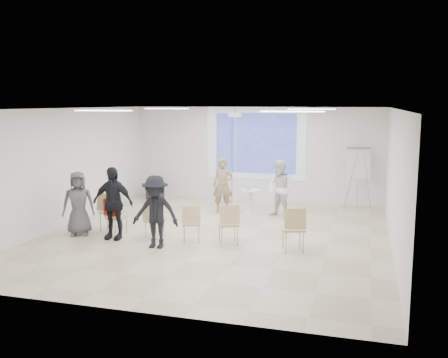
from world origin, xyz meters
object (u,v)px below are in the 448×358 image
(player_left, at_px, (223,182))
(chair_center, at_px, (191,221))
(chair_right_inner, at_px, (229,221))
(chair_left_inner, at_px, (153,218))
(flipchart_easel, at_px, (359,164))
(laptop, at_px, (155,219))
(chair_right_far, at_px, (294,226))
(audience_mid, at_px, (155,207))
(audience_outer, at_px, (78,200))
(player_right, at_px, (280,186))
(av_cart, at_px, (155,189))
(chair_left_mid, at_px, (115,215))
(chair_far_left, at_px, (108,209))
(pedestal_table, at_px, (251,200))
(audience_left, at_px, (113,198))

(player_left, bearing_deg, chair_center, -96.18)
(chair_center, relative_size, chair_right_inner, 0.93)
(chair_left_inner, xyz_separation_m, flipchart_easel, (4.53, 4.65, 0.89))
(chair_left_inner, height_order, laptop, chair_left_inner)
(chair_right_far, bearing_deg, chair_left_inner, 157.66)
(chair_center, bearing_deg, audience_mid, -157.63)
(audience_mid, bearing_deg, player_left, 80.32)
(audience_outer, bearing_deg, chair_center, -25.54)
(chair_left_inner, height_order, chair_right_far, chair_right_far)
(chair_left_inner, distance_m, laptop, 0.10)
(chair_center, distance_m, flipchart_easel, 6.01)
(player_right, relative_size, audience_mid, 0.98)
(audience_mid, distance_m, av_cart, 5.53)
(chair_right_far, bearing_deg, chair_center, 159.50)
(player_right, distance_m, flipchart_easel, 2.71)
(laptop, bearing_deg, chair_left_mid, 23.99)
(chair_far_left, relative_size, flipchart_easel, 0.53)
(chair_far_left, distance_m, audience_outer, 0.75)
(chair_left_mid, distance_m, av_cart, 4.48)
(chair_far_left, bearing_deg, chair_right_inner, 17.14)
(laptop, bearing_deg, av_cart, -50.30)
(chair_left_inner, height_order, audience_outer, audience_outer)
(pedestal_table, bearing_deg, flipchart_easel, 27.92)
(chair_left_inner, xyz_separation_m, audience_outer, (-1.81, -0.21, 0.38))
(chair_left_inner, bearing_deg, audience_left, -145.30)
(av_cart, bearing_deg, chair_far_left, -85.88)
(chair_center, xyz_separation_m, chair_right_far, (2.32, -0.08, 0.06))
(chair_left_inner, bearing_deg, chair_right_inner, 13.26)
(audience_outer, bearing_deg, player_left, 24.45)
(chair_right_far, distance_m, audience_mid, 2.99)
(player_left, relative_size, flipchart_easel, 0.97)
(audience_mid, distance_m, flipchart_easel, 6.78)
(av_cart, bearing_deg, audience_left, -81.77)
(chair_left_mid, distance_m, chair_center, 1.96)
(laptop, bearing_deg, chair_right_far, -169.29)
(chair_left_inner, distance_m, av_cart, 4.72)
(chair_right_inner, bearing_deg, player_left, 83.66)
(chair_left_inner, height_order, flipchart_easel, flipchart_easel)
(pedestal_table, relative_size, chair_right_inner, 0.77)
(chair_far_left, xyz_separation_m, chair_left_mid, (0.32, -0.28, -0.07))
(pedestal_table, distance_m, audience_left, 4.25)
(audience_mid, bearing_deg, player_right, 56.46)
(player_left, relative_size, audience_outer, 1.04)
(laptop, bearing_deg, audience_mid, 131.25)
(chair_far_left, relative_size, av_cart, 1.30)
(chair_center, xyz_separation_m, chair_right_inner, (0.86, 0.05, 0.04))
(audience_mid, bearing_deg, laptop, 112.06)
(chair_center, distance_m, chair_right_far, 2.32)
(player_right, height_order, audience_mid, audience_mid)
(laptop, bearing_deg, flipchart_easel, -118.66)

